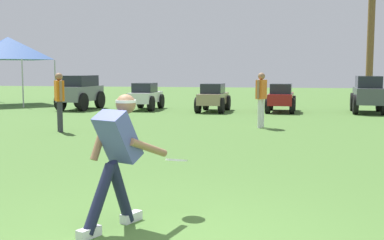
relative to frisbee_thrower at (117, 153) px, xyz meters
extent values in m
cylinder|color=#191E38|center=(0.02, 0.04, -0.43)|extent=(0.25, 0.37, 0.72)
cube|color=silver|center=(0.08, 0.18, -0.74)|extent=(0.20, 0.28, 0.10)
cylinder|color=#191E38|center=(-0.11, -0.25, -0.43)|extent=(0.29, 0.45, 0.69)
cube|color=silver|center=(-0.17, -0.38, -0.74)|extent=(0.20, 0.28, 0.10)
cube|color=#4C5699|center=(0.00, 0.01, 0.17)|extent=(0.49, 0.54, 0.57)
sphere|color=#936B4C|center=(0.06, 0.13, 0.50)|extent=(0.28, 0.28, 0.21)
cylinder|color=white|center=(0.06, 0.13, 0.53)|extent=(0.28, 0.28, 0.03)
cylinder|color=#936B4C|center=(0.28, 0.19, 0.03)|extent=(0.31, 0.55, 0.27)
cylinder|color=#936B4C|center=(-0.20, 0.05, 0.15)|extent=(0.19, 0.29, 0.49)
cylinder|color=white|center=(0.50, 0.61, -0.17)|extent=(0.29, 0.29, 0.07)
cylinder|color=#33333D|center=(-3.98, 7.02, -0.38)|extent=(0.15, 0.15, 0.82)
cylinder|color=#33333D|center=(-4.09, 7.17, -0.38)|extent=(0.15, 0.15, 0.82)
cube|color=orange|center=(-4.04, 7.10, 0.30)|extent=(0.36, 0.39, 0.54)
cylinder|color=#936B4C|center=(-3.91, 6.93, 0.31)|extent=(0.10, 0.10, 0.52)
cylinder|color=#936B4C|center=(-4.16, 7.26, 0.31)|extent=(0.10, 0.10, 0.52)
sphere|color=#936B4C|center=(-4.04, 7.10, 0.67)|extent=(0.28, 0.28, 0.20)
cylinder|color=silver|center=(1.12, 8.90, -0.38)|extent=(0.14, 0.14, 0.82)
cylinder|color=silver|center=(1.19, 9.06, -0.38)|extent=(0.14, 0.14, 0.82)
cube|color=orange|center=(1.16, 8.98, 0.30)|extent=(0.31, 0.39, 0.54)
cylinder|color=#936B4C|center=(1.08, 8.79, 0.31)|extent=(0.09, 0.09, 0.52)
cylinder|color=#936B4C|center=(1.24, 9.17, 0.31)|extent=(0.09, 0.09, 0.52)
sphere|color=#936B4C|center=(1.16, 8.98, 0.67)|extent=(0.26, 0.26, 0.20)
cube|color=slate|center=(-6.41, 13.99, -0.13)|extent=(1.16, 2.42, 0.60)
cube|color=#1E232B|center=(-6.41, 14.04, 0.39)|extent=(0.98, 1.61, 0.44)
cylinder|color=black|center=(-6.84, 14.81, -0.43)|extent=(0.24, 0.73, 0.72)
cylinder|color=black|center=(-5.86, 14.73, -0.43)|extent=(0.24, 0.73, 0.72)
cylinder|color=black|center=(-6.96, 13.25, -0.43)|extent=(0.24, 0.73, 0.72)
cylinder|color=black|center=(-5.98, 13.18, -0.43)|extent=(0.24, 0.73, 0.72)
cube|color=silver|center=(-3.74, 14.36, -0.28)|extent=(0.92, 2.21, 0.42)
cube|color=#1E232B|center=(-3.74, 14.26, 0.12)|extent=(0.80, 1.11, 0.38)
cylinder|color=black|center=(-4.18, 15.13, -0.49)|extent=(0.19, 0.60, 0.60)
cylinder|color=black|center=(-3.28, 15.12, -0.49)|extent=(0.19, 0.60, 0.60)
cylinder|color=black|center=(-4.20, 13.59, -0.49)|extent=(0.19, 0.60, 0.60)
cylinder|color=black|center=(-3.30, 13.58, -0.49)|extent=(0.19, 0.60, 0.60)
cube|color=#998466|center=(-0.88, 13.97, -0.28)|extent=(1.00, 2.24, 0.42)
cube|color=#1E232B|center=(-0.88, 13.87, 0.12)|extent=(0.84, 1.14, 0.38)
cylinder|color=black|center=(-1.29, 14.76, -0.49)|extent=(0.21, 0.61, 0.60)
cylinder|color=black|center=(-0.39, 14.72, -0.49)|extent=(0.21, 0.61, 0.60)
cylinder|color=black|center=(-1.37, 13.22, -0.49)|extent=(0.21, 0.61, 0.60)
cylinder|color=black|center=(-0.47, 13.18, -0.49)|extent=(0.21, 0.61, 0.60)
cube|color=maroon|center=(1.74, 14.29, -0.28)|extent=(1.03, 2.25, 0.42)
cube|color=#1E232B|center=(1.73, 14.19, 0.12)|extent=(0.85, 1.14, 0.38)
cylinder|color=black|center=(1.34, 15.08, -0.49)|extent=(0.21, 0.61, 0.60)
cylinder|color=black|center=(2.23, 15.03, -0.49)|extent=(0.21, 0.61, 0.60)
cylinder|color=black|center=(1.25, 13.54, -0.49)|extent=(0.21, 0.61, 0.60)
cylinder|color=black|center=(2.14, 13.49, -0.49)|extent=(0.21, 0.61, 0.60)
cube|color=#474C51|center=(4.99, 14.43, -0.13)|extent=(1.16, 2.42, 0.60)
cube|color=#1E232B|center=(4.99, 14.48, 0.39)|extent=(0.98, 1.61, 0.44)
cylinder|color=black|center=(4.56, 15.25, -0.43)|extent=(0.24, 0.73, 0.72)
cylinder|color=black|center=(5.54, 15.17, -0.43)|extent=(0.24, 0.73, 0.72)
cylinder|color=black|center=(4.44, 13.69, -0.43)|extent=(0.24, 0.73, 0.72)
cylinder|color=black|center=(5.42, 13.62, -0.43)|extent=(0.24, 0.73, 0.72)
cylinder|color=brown|center=(5.99, 20.05, 2.31)|extent=(0.33, 0.33, 6.19)
cylinder|color=#B2B5BA|center=(-9.26, 17.56, 0.26)|extent=(0.06, 0.06, 2.10)
cylinder|color=#B2B5BA|center=(-9.26, 14.47, 0.26)|extent=(0.06, 0.06, 2.10)
pyramid|color=#33569E|center=(-10.81, 16.02, 1.84)|extent=(3.24, 3.24, 1.05)
camera|label=1|loc=(1.64, -4.72, 0.87)|focal=45.00mm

